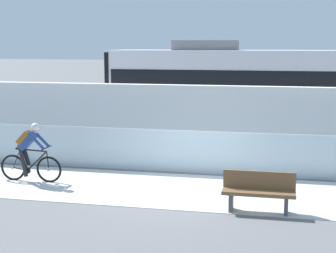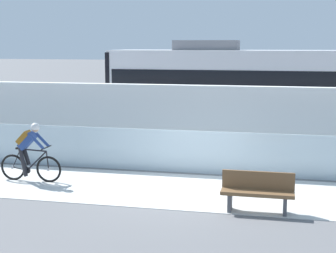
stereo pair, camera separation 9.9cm
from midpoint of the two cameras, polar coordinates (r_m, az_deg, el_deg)
ground_plane at (r=13.26m, az=1.79°, el=-7.07°), size 200.00×200.00×0.00m
bike_path_deck at (r=13.26m, az=1.79°, el=-7.05°), size 32.00×3.20×0.01m
glass_parapet at (r=14.88m, az=3.08°, el=-2.83°), size 32.00×0.05×1.23m
concrete_barrier_wall at (r=16.53m, az=4.08°, el=0.40°), size 32.00×0.36×2.39m
tram_rail_near at (r=19.16m, az=5.09°, el=-2.02°), size 32.00×0.08×0.01m
tram_rail_far at (r=20.56m, az=5.58°, el=-1.26°), size 32.00×0.08×0.01m
tram at (r=19.48m, az=9.70°, el=3.69°), size 11.06×2.54×3.81m
cyclist_on_bike at (r=14.43m, az=-15.15°, el=-2.78°), size 1.77×0.58×1.61m
bench at (r=11.70m, az=9.70°, el=-6.98°), size 1.60×0.45×0.89m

